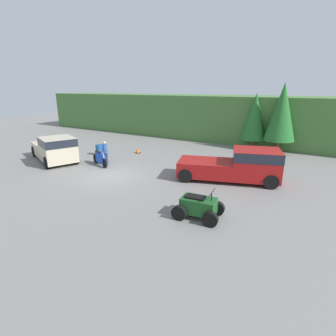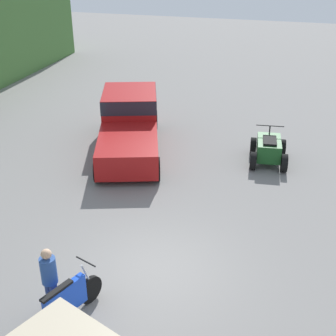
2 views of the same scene
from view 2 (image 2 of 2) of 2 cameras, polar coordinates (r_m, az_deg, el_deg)
ground_plane at (r=12.47m, az=-1.49°, el=-12.23°), size 80.00×80.00×0.00m
pickup_truck_red at (r=18.99m, az=-4.73°, el=5.69°), size 6.35×3.96×2.00m
dirt_bike at (r=11.03m, az=-12.36°, el=-15.73°), size 2.08×0.96×1.21m
quad_atv at (r=18.08m, az=12.16°, el=2.21°), size 2.17×1.56×1.28m
rider_person at (r=11.02m, az=-14.22°, el=-12.97°), size 0.48×0.48×1.75m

